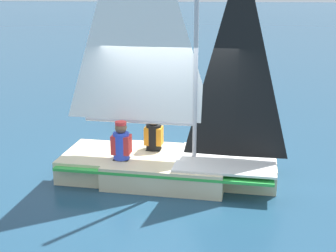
# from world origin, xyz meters

# --- Properties ---
(ground_plane) EXTENTS (260.00, 260.00, 0.00)m
(ground_plane) POSITION_xyz_m (0.00, 0.00, 0.00)
(ground_plane) COLOR navy
(sailboat_main) EXTENTS (1.80, 4.14, 5.67)m
(sailboat_main) POSITION_xyz_m (-0.00, -0.03, 0.77)
(sailboat_main) COLOR beige
(sailboat_main) RESTS_ON ground_plane
(sailor_helm) EXTENTS (0.31, 0.35, 1.16)m
(sailor_helm) POSITION_xyz_m (-0.35, -0.34, 0.63)
(sailor_helm) COLOR black
(sailor_helm) RESTS_ON ground_plane
(sailor_crew) EXTENTS (0.31, 0.35, 1.16)m
(sailor_crew) POSITION_xyz_m (0.28, -0.83, 0.63)
(sailor_crew) COLOR black
(sailor_crew) RESTS_ON ground_plane
(buoy_marker) EXTENTS (0.61, 0.61, 1.07)m
(buoy_marker) POSITION_xyz_m (-6.38, -2.97, 0.22)
(buoy_marker) COLOR orange
(buoy_marker) RESTS_ON ground_plane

